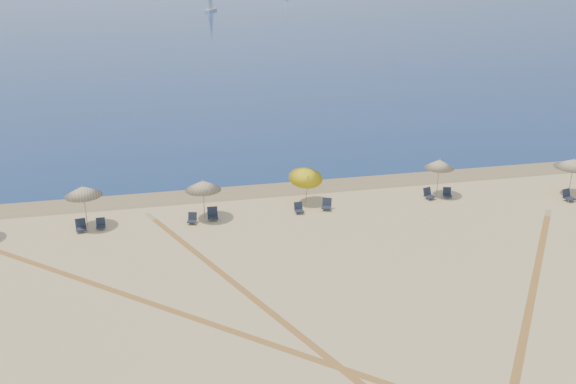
% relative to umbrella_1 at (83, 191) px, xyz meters
% --- Properties ---
extents(wet_sand, '(500.00, 500.00, 0.00)m').
position_rel_umbrella_1_xyz_m(wet_sand, '(11.70, 3.56, -2.16)').
color(wet_sand, olive).
rests_on(wet_sand, ground).
extents(umbrella_1, '(2.08, 2.08, 2.51)m').
position_rel_umbrella_1_xyz_m(umbrella_1, '(0.00, 0.00, 0.00)').
color(umbrella_1, gray).
rests_on(umbrella_1, ground).
extents(umbrella_2, '(2.11, 2.11, 2.40)m').
position_rel_umbrella_1_xyz_m(umbrella_2, '(6.68, -0.23, -0.11)').
color(umbrella_2, gray).
rests_on(umbrella_2, ground).
extents(umbrella_3, '(2.11, 2.18, 2.50)m').
position_rel_umbrella_1_xyz_m(umbrella_3, '(13.09, 0.78, -0.29)').
color(umbrella_3, gray).
rests_on(umbrella_3, ground).
extents(umbrella_4, '(1.89, 1.89, 2.47)m').
position_rel_umbrella_1_xyz_m(umbrella_4, '(21.68, 0.22, -0.04)').
color(umbrella_4, gray).
rests_on(umbrella_4, ground).
extents(umbrella_5, '(2.34, 2.34, 2.51)m').
position_rel_umbrella_1_xyz_m(umbrella_5, '(30.02, -1.60, 0.00)').
color(umbrella_5, gray).
rests_on(umbrella_5, ground).
extents(chair_2, '(0.65, 0.74, 0.69)m').
position_rel_umbrella_1_xyz_m(chair_2, '(-0.29, -0.58, -1.87)').
color(chair_2, black).
rests_on(chair_2, ground).
extents(chair_3, '(0.51, 0.59, 0.60)m').
position_rel_umbrella_1_xyz_m(chair_3, '(0.78, -0.49, -1.90)').
color(chair_3, black).
rests_on(chair_3, ground).
extents(chair_4, '(0.64, 0.70, 0.61)m').
position_rel_umbrella_1_xyz_m(chair_4, '(5.92, -0.82, -1.90)').
color(chair_4, black).
rests_on(chair_4, ground).
extents(chair_5, '(0.64, 0.74, 0.73)m').
position_rel_umbrella_1_xyz_m(chair_5, '(7.13, -0.57, -1.85)').
color(chair_5, black).
rests_on(chair_5, ground).
extents(chair_6, '(0.52, 0.61, 0.62)m').
position_rel_umbrella_1_xyz_m(chair_6, '(12.31, -0.66, -1.89)').
color(chair_6, black).
rests_on(chair_6, ground).
extents(chair_7, '(0.77, 0.82, 0.68)m').
position_rel_umbrella_1_xyz_m(chair_7, '(14.10, -0.52, -1.87)').
color(chair_7, black).
rests_on(chair_7, ground).
extents(chair_8, '(0.74, 0.80, 0.69)m').
position_rel_umbrella_1_xyz_m(chair_8, '(20.91, -0.22, -1.87)').
color(chair_8, black).
rests_on(chair_8, ground).
extents(chair_9, '(0.66, 0.72, 0.62)m').
position_rel_umbrella_1_xyz_m(chair_9, '(22.18, -0.25, -1.90)').
color(chair_9, black).
rests_on(chair_9, ground).
extents(chair_10, '(0.74, 0.82, 0.72)m').
position_rel_umbrella_1_xyz_m(chair_10, '(29.38, -2.39, -1.85)').
color(chair_10, black).
rests_on(chair_10, ground).
extents(sailboat_1, '(3.60, 5.19, 7.72)m').
position_rel_umbrella_1_xyz_m(sailboat_1, '(20.03, 133.49, 0.17)').
color(sailboat_1, white).
rests_on(sailboat_1, ocean).
extents(tire_tracks, '(54.41, 45.30, 0.00)m').
position_rel_umbrella_1_xyz_m(tire_tracks, '(10.60, -12.35, -2.17)').
color(tire_tracks, tan).
rests_on(tire_tracks, ground).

